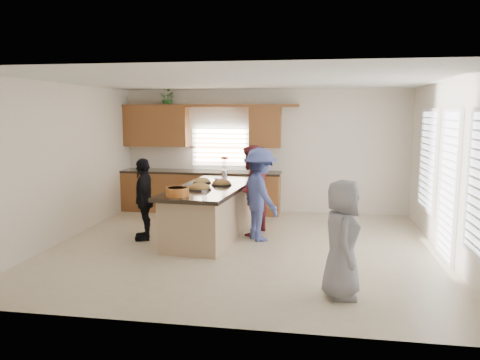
% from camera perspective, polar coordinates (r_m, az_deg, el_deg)
% --- Properties ---
extents(floor, '(6.50, 6.50, 0.00)m').
position_cam_1_polar(floor, '(8.08, 0.42, -8.21)').
color(floor, beige).
rests_on(floor, ground).
extents(room_shell, '(6.52, 6.02, 2.81)m').
position_cam_1_polar(room_shell, '(7.76, 0.43, 5.37)').
color(room_shell, silver).
rests_on(room_shell, ground).
extents(back_cabinetry, '(4.08, 0.66, 2.46)m').
position_cam_1_polar(back_cabinetry, '(10.81, -5.02, 0.94)').
color(back_cabinetry, brown).
rests_on(back_cabinetry, ground).
extents(right_wall_glazing, '(0.06, 4.00, 2.25)m').
position_cam_1_polar(right_wall_glazing, '(7.85, 24.18, 0.57)').
color(right_wall_glazing, white).
rests_on(right_wall_glazing, ground).
extents(island, '(1.40, 2.80, 0.95)m').
position_cam_1_polar(island, '(8.63, -3.65, -4.05)').
color(island, tan).
rests_on(island, ground).
extents(platter_front, '(0.42, 0.42, 0.17)m').
position_cam_1_polar(platter_front, '(8.22, -4.95, -0.96)').
color(platter_front, black).
rests_on(platter_front, island).
extents(platter_mid, '(0.38, 0.38, 0.16)m').
position_cam_1_polar(platter_mid, '(8.69, -2.26, -0.43)').
color(platter_mid, black).
rests_on(platter_mid, island).
extents(platter_back, '(0.35, 0.35, 0.14)m').
position_cam_1_polar(platter_back, '(8.97, -4.66, -0.17)').
color(platter_back, black).
rests_on(platter_back, island).
extents(salad_bowl, '(0.38, 0.38, 0.14)m').
position_cam_1_polar(salad_bowl, '(7.61, -7.65, -1.38)').
color(salad_bowl, '#BF6423').
rests_on(salad_bowl, island).
extents(clear_cup, '(0.09, 0.09, 0.09)m').
position_cam_1_polar(clear_cup, '(7.53, -4.35, -1.67)').
color(clear_cup, white).
rests_on(clear_cup, island).
extents(plate_stack, '(0.22, 0.22, 0.04)m').
position_cam_1_polar(plate_stack, '(9.30, -2.46, 0.12)').
color(plate_stack, '#CD99DF').
rests_on(plate_stack, island).
extents(flower_vase, '(0.14, 0.14, 0.44)m').
position_cam_1_polar(flower_vase, '(9.55, -1.91, 1.66)').
color(flower_vase, silver).
rests_on(flower_vase, island).
extents(potted_plant, '(0.46, 0.43, 0.41)m').
position_cam_1_polar(potted_plant, '(11.01, -8.75, 9.83)').
color(potted_plant, '#2F712D').
rests_on(potted_plant, back_cabinetry).
extents(woman_left_back, '(0.50, 0.63, 1.52)m').
position_cam_1_polar(woman_left_back, '(10.45, 2.27, -0.15)').
color(woman_left_back, black).
rests_on(woman_left_back, ground).
extents(woman_left_mid, '(0.75, 0.90, 1.69)m').
position_cam_1_polar(woman_left_mid, '(8.76, 1.39, -1.25)').
color(woman_left_mid, maroon).
rests_on(woman_left_mid, ground).
extents(woman_left_front, '(0.61, 0.94, 1.48)m').
position_cam_1_polar(woman_left_front, '(8.61, -11.62, -2.28)').
color(woman_left_front, black).
rests_on(woman_left_front, ground).
extents(woman_right_back, '(1.12, 1.24, 1.67)m').
position_cam_1_polar(woman_right_back, '(8.37, 2.45, -1.77)').
color(woman_right_back, '#3D4886').
rests_on(woman_right_back, ground).
extents(woman_right_front, '(0.49, 0.74, 1.49)m').
position_cam_1_polar(woman_right_front, '(5.96, 12.33, -7.05)').
color(woman_right_front, gray).
rests_on(woman_right_front, ground).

